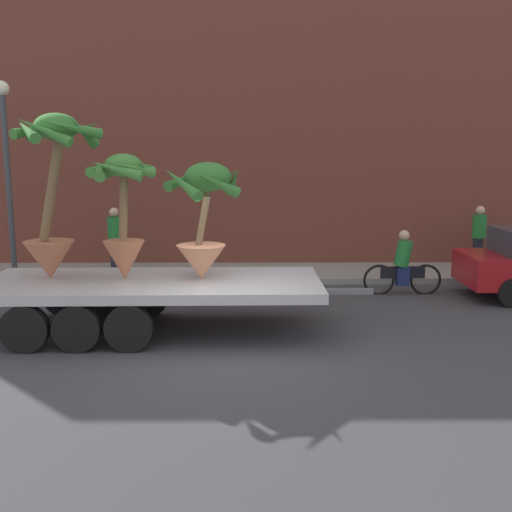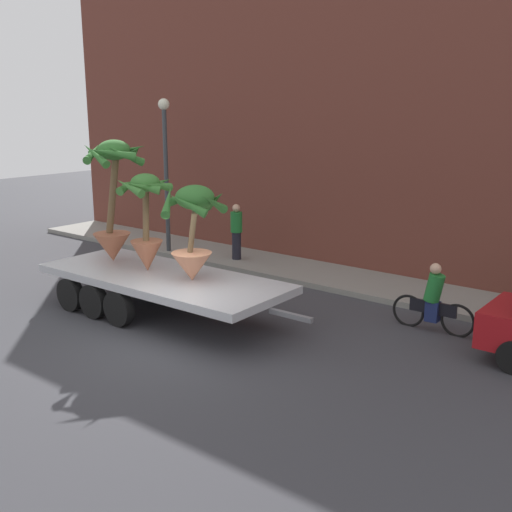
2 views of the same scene
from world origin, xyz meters
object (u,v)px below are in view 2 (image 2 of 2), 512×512
(flatbed_trailer, at_px, (155,281))
(street_lamp, at_px, (166,156))
(cyclist, at_px, (433,301))
(potted_palm_rear, at_px, (146,220))
(pedestrian_near_gate, at_px, (236,231))
(potted_palm_front, at_px, (113,200))
(potted_palm_middle, at_px, (193,231))

(flatbed_trailer, relative_size, street_lamp, 1.49)
(cyclist, bearing_deg, street_lamp, 172.09)
(potted_palm_rear, relative_size, cyclist, 1.24)
(pedestrian_near_gate, bearing_deg, cyclist, -14.58)
(flatbed_trailer, relative_size, pedestrian_near_gate, 4.20)
(potted_palm_front, bearing_deg, cyclist, 21.25)
(potted_palm_front, height_order, cyclist, potted_palm_front)
(potted_palm_middle, bearing_deg, potted_palm_front, 178.68)
(flatbed_trailer, distance_m, potted_palm_rear, 1.44)
(potted_palm_middle, height_order, cyclist, potted_palm_middle)
(cyclist, bearing_deg, potted_palm_rear, -153.65)
(flatbed_trailer, xyz_separation_m, potted_palm_middle, (1.22, 0.06, 1.33))
(pedestrian_near_gate, bearing_deg, potted_palm_front, -90.37)
(flatbed_trailer, distance_m, potted_palm_front, 2.32)
(flatbed_trailer, bearing_deg, cyclist, 27.32)
(cyclist, bearing_deg, pedestrian_near_gate, 165.42)
(flatbed_trailer, relative_size, potted_palm_middle, 3.36)
(potted_palm_front, distance_m, pedestrian_near_gate, 4.84)
(potted_palm_middle, distance_m, potted_palm_front, 2.77)
(potted_palm_front, bearing_deg, flatbed_trailer, -4.70)
(potted_palm_rear, bearing_deg, pedestrian_near_gate, 104.95)
(flatbed_trailer, height_order, pedestrian_near_gate, pedestrian_near_gate)
(potted_palm_middle, bearing_deg, potted_palm_rear, -177.85)
(flatbed_trailer, bearing_deg, potted_palm_rear, 178.14)
(potted_palm_rear, xyz_separation_m, cyclist, (5.82, 2.88, -1.52))
(flatbed_trailer, distance_m, street_lamp, 6.28)
(street_lamp, bearing_deg, potted_palm_front, -59.27)
(potted_palm_rear, height_order, cyclist, potted_palm_rear)
(potted_palm_front, bearing_deg, street_lamp, 120.73)
(potted_palm_front, distance_m, cyclist, 7.85)
(potted_palm_middle, height_order, pedestrian_near_gate, potted_palm_middle)
(flatbed_trailer, height_order, potted_palm_middle, potted_palm_middle)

